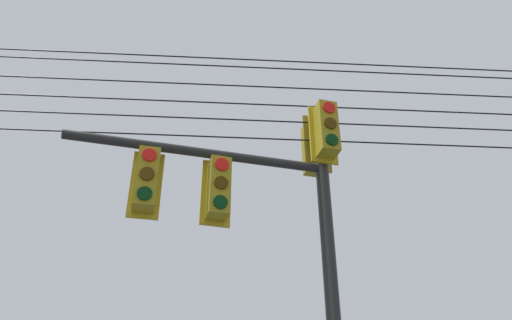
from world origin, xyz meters
The scene contains 2 objects.
signal_mast_assembly centered at (-0.39, 0.76, 5.09)m, with size 3.72×2.47×7.12m.
overhead_wire_span centered at (0.99, -0.28, 7.44)m, with size 15.69×14.16×1.91m.
Camera 1 is at (-5.29, -3.75, 2.13)m, focal length 35.55 mm.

